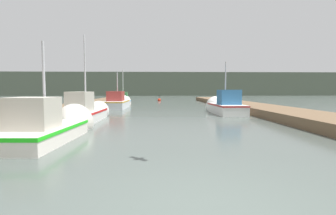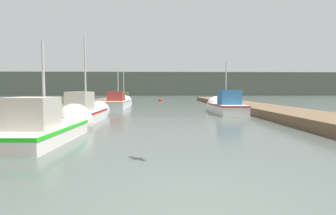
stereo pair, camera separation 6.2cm
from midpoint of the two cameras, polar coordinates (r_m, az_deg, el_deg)
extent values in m
plane|color=#47514C|center=(3.61, 7.20, -22.10)|extent=(200.00, 200.00, 0.00)
cube|color=brown|center=(20.18, -19.64, -0.14)|extent=(2.98, 40.00, 0.46)
cube|color=brown|center=(20.53, 18.22, -0.04)|extent=(2.98, 40.00, 0.46)
cube|color=#4C5647|center=(75.10, -1.74, 5.04)|extent=(120.00, 16.00, 6.09)
cube|color=silver|center=(8.76, -26.05, -5.29)|extent=(1.77, 3.75, 0.48)
cube|color=#1FC81C|center=(8.74, -26.09, -4.12)|extent=(1.81, 3.78, 0.10)
cone|color=silver|center=(10.86, -20.67, -3.43)|extent=(1.58, 0.99, 1.55)
cube|color=#B2AD9E|center=(8.27, -27.60, -1.08)|extent=(1.25, 1.21, 0.89)
cylinder|color=#B2B2B7|center=(8.91, -25.56, 4.72)|extent=(0.08, 0.08, 2.57)
cube|color=silver|center=(13.45, -17.94, -1.87)|extent=(1.38, 4.48, 0.54)
cube|color=red|center=(13.43, -17.96, -0.99)|extent=(1.41, 4.51, 0.10)
cone|color=silver|center=(15.99, -15.29, -0.92)|extent=(1.28, 0.82, 1.27)
cube|color=#B2AD9E|center=(12.87, -18.71, 1.18)|extent=(0.93, 1.61, 0.95)
cylinder|color=#B2B2B7|center=(13.73, -17.74, 7.15)|extent=(0.08, 0.08, 3.73)
cube|color=silver|center=(17.50, 12.50, -0.30)|extent=(1.70, 4.06, 0.64)
cube|color=#AD3333|center=(17.49, 12.51, 0.56)|extent=(1.73, 4.09, 0.10)
cone|color=silver|center=(19.84, 10.54, 0.22)|extent=(1.54, 0.88, 1.51)
cube|color=#2D6699|center=(16.98, 13.01, 2.22)|extent=(1.29, 1.28, 0.93)
cylinder|color=#B2B2B7|center=(17.75, 12.30, 5.27)|extent=(0.08, 0.08, 2.77)
cube|color=silver|center=(22.43, -11.13, 0.65)|extent=(1.65, 4.33, 0.66)
cube|color=gold|center=(22.41, -11.14, 1.33)|extent=(1.68, 4.36, 0.10)
cone|color=silver|center=(24.99, -10.09, 0.99)|extent=(1.51, 0.94, 1.49)
cube|color=#99332D|center=(21.87, -11.40, 2.45)|extent=(1.24, 1.69, 0.78)
cylinder|color=#B2B2B7|center=(22.71, -11.04, 4.52)|extent=(0.08, 0.08, 2.38)
cube|color=silver|center=(26.94, -9.85, 1.01)|extent=(1.72, 4.12, 0.48)
cube|color=#11589B|center=(26.93, -9.85, 1.40)|extent=(1.75, 4.15, 0.10)
cone|color=silver|center=(29.32, -9.51, 1.25)|extent=(1.44, 0.83, 1.40)
cube|color=#387A42|center=(26.41, -9.95, 2.39)|extent=(1.04, 1.60, 0.84)
cylinder|color=#B2B2B7|center=(27.22, -9.85, 4.91)|extent=(0.08, 0.08, 3.19)
cylinder|color=#473523|center=(27.63, -11.44, 1.51)|extent=(0.29, 0.29, 0.91)
cylinder|color=silver|center=(27.61, -11.45, 2.49)|extent=(0.33, 0.33, 0.04)
cylinder|color=#473523|center=(12.02, -24.38, -1.36)|extent=(0.22, 0.22, 1.10)
cylinder|color=silver|center=(11.98, -24.45, 1.35)|extent=(0.25, 0.25, 0.04)
sphere|color=red|center=(36.19, -1.97, 1.62)|extent=(0.46, 0.46, 0.46)
cylinder|color=black|center=(36.17, -1.97, 2.38)|extent=(0.06, 0.06, 0.50)
camera|label=1|loc=(0.03, -90.15, -0.01)|focal=28.00mm
camera|label=2|loc=(0.03, 89.85, 0.01)|focal=28.00mm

